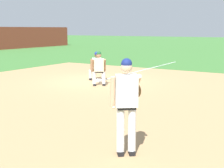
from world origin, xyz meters
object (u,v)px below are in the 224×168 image
Objects in this scene: pitcher at (127,101)px; first_baseman at (97,65)px; baserunner at (99,67)px; baseball at (114,107)px; first_base_bag at (98,80)px.

first_baseman is (7.00, 5.47, -0.33)m from pitcher.
pitcher is at bearing -141.82° from baserunner.
first_baseman is 1.50m from baserunner.
baserunner reaches higher than baseball.
baserunner is at bearing 40.61° from baseball.
baseball is (-3.84, -3.17, -0.01)m from first_base_bag.
baseball is 3.96m from baserunner.
first_base_bag is at bearing 35.70° from baserunner.
pitcher reaches higher than baseball.
pitcher is 1.27× the size of baserunner.
baseball is 0.06× the size of first_baseman.
first_baseman is at bearing 37.23° from baserunner.
pitcher is (-6.70, -5.21, 1.01)m from first_base_bag.
first_base_bag is 8.54m from pitcher.
baseball is at bearing 35.50° from pitcher.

